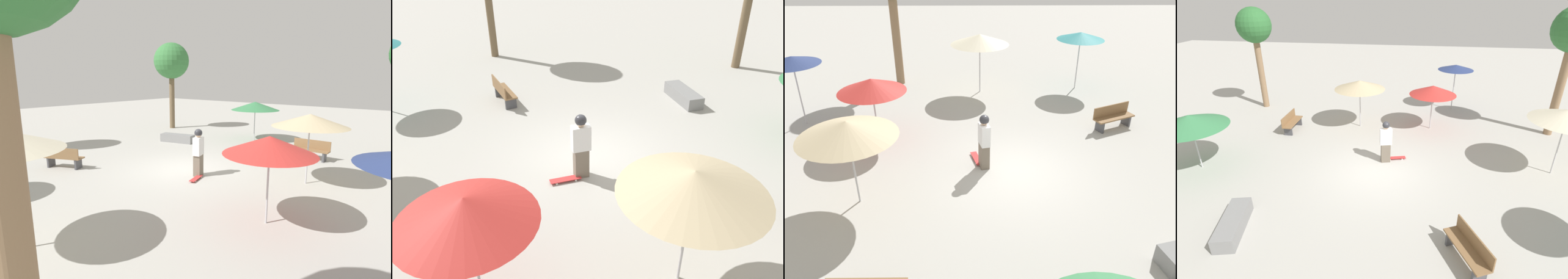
{
  "view_description": "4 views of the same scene",
  "coord_description": "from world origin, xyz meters",
  "views": [
    {
      "loc": [
        -7.56,
        8.68,
        3.56
      ],
      "look_at": [
        -0.6,
        0.11,
        1.29
      ],
      "focal_mm": 28.0,
      "sensor_mm": 36.0,
      "label": 1
    },
    {
      "loc": [
        -9.0,
        0.54,
        5.7
      ],
      "look_at": [
        -1.3,
        0.15,
        1.31
      ],
      "focal_mm": 35.0,
      "sensor_mm": 36.0,
      "label": 2
    },
    {
      "loc": [
        -1.14,
        -9.59,
        6.32
      ],
      "look_at": [
        -1.0,
        0.16,
        1.03
      ],
      "focal_mm": 35.0,
      "sensor_mm": 36.0,
      "label": 3
    },
    {
      "loc": [
        9.86,
        1.38,
        6.29
      ],
      "look_at": [
        -0.53,
        -0.18,
        1.12
      ],
      "focal_mm": 28.0,
      "sensor_mm": 36.0,
      "label": 4
    }
  ],
  "objects": [
    {
      "name": "shade_umbrella_tan",
      "position": [
        -4.24,
        -1.37,
        2.17
      ],
      "size": [
        2.47,
        2.47,
        2.38
      ],
      "color": "#B7B7BC",
      "rests_on": "ground_plane"
    },
    {
      "name": "skater_main",
      "position": [
        -0.88,
        0.3,
        0.94
      ],
      "size": [
        0.37,
        0.51,
        1.75
      ],
      "rotation": [
        0.0,
        0.0,
        1.83
      ],
      "color": "#726656",
      "rests_on": "ground_plane"
    },
    {
      "name": "shade_umbrella_cream",
      "position": [
        -0.92,
        6.63,
        2.36
      ],
      "size": [
        2.51,
        2.51,
        2.58
      ],
      "color": "#B7B7BC",
      "rests_on": "ground_plane"
    },
    {
      "name": "bench_far",
      "position": [
        -3.27,
        -4.64,
        0.43
      ],
      "size": [
        1.6,
        0.45,
        0.85
      ],
      "rotation": [
        0.0,
        0.0,
        6.28
      ],
      "color": "#47474C",
      "rests_on": "ground_plane"
    },
    {
      "name": "ground_plane",
      "position": [
        0.0,
        0.0,
        0.0
      ],
      "size": [
        60.0,
        60.0,
        0.0
      ],
      "primitive_type": "plane",
      "color": "#B2AFA8"
    },
    {
      "name": "bench_near",
      "position": [
        3.89,
        2.93,
        0.43
      ],
      "size": [
        1.64,
        1.07,
        0.85
      ],
      "rotation": [
        0.0,
        0.0,
        3.58
      ],
      "color": "#47474C",
      "rests_on": "ground_plane"
    },
    {
      "name": "concrete_ledge",
      "position": [
        3.72,
        -3.61,
        0.22
      ],
      "size": [
        1.97,
        1.02,
        0.44
      ],
      "rotation": [
        0.0,
        0.0,
        0.24
      ],
      "color": "gray",
      "rests_on": "ground_plane"
    },
    {
      "name": "shade_umbrella_green",
      "position": [
        0.67,
        -6.79,
        1.97
      ],
      "size": [
        2.7,
        2.7,
        2.21
      ],
      "color": "#B7B7BC",
      "rests_on": "ground_plane"
    },
    {
      "name": "skateboard",
      "position": [
        -1.11,
        0.7,
        0.06
      ],
      "size": [
        0.4,
        0.82,
        0.07
      ],
      "rotation": [
        0.0,
        0.0,
        1.83
      ],
      "color": "red",
      "rests_on": "ground_plane"
    },
    {
      "name": "shade_umbrella_navy",
      "position": [
        -7.51,
        3.44,
        2.43
      ],
      "size": [
        1.94,
        1.94,
        2.58
      ],
      "color": "#B7B7BC",
      "rests_on": "ground_plane"
    },
    {
      "name": "shade_umbrella_red",
      "position": [
        -4.5,
        2.15,
        1.98
      ],
      "size": [
        2.25,
        2.25,
        2.21
      ],
      "color": "#B7B7BC",
      "rests_on": "ground_plane"
    },
    {
      "name": "palm_tree_center_right",
      "position": [
        -6.33,
        -7.5,
        4.41
      ],
      "size": [
        1.85,
        1.85,
        5.52
      ],
      "color": "#896B4C",
      "rests_on": "ground_plane"
    }
  ]
}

